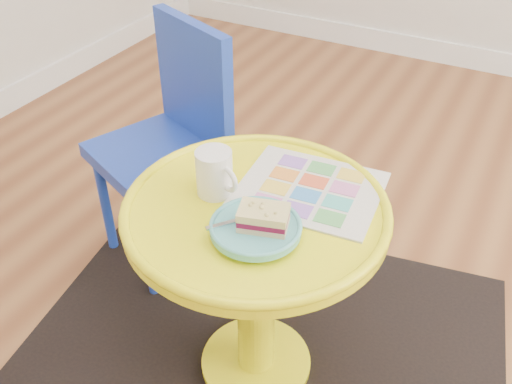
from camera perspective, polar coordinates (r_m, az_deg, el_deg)
The scene contains 10 objects.
floor at distance 1.74m, azimuth 12.58°, elevation -13.78°, with size 4.00×4.00×0.00m, color brown.
room_walls at distance 2.73m, azimuth -0.90°, elevation 9.24°, with size 4.00×4.00×4.00m.
rug at distance 1.64m, azimuth 0.00°, elevation -16.80°, with size 1.30×1.10×0.01m, color black.
side_table at distance 1.34m, azimuth 0.00°, elevation -6.73°, with size 0.58×0.58×0.55m.
chair at distance 1.73m, azimuth -8.38°, elevation 5.79°, with size 0.44×0.44×0.77m.
newspaper at distance 1.29m, azimuth 5.41°, elevation 0.28°, with size 0.31×0.26×0.01m, color silver.
mug at distance 1.25m, azimuth -4.13°, elevation 2.03°, with size 0.11×0.08×0.11m.
plate at distance 1.15m, azimuth -0.04°, elevation -3.64°, with size 0.19×0.19×0.02m.
cake_slice at distance 1.13m, azimuth 0.75°, elevation -2.57°, with size 0.11×0.09×0.04m.
fork at distance 1.16m, azimuth -1.41°, elevation -2.76°, with size 0.10×0.12×0.00m.
Camera 1 is at (0.18, -1.12, 1.32)m, focal length 40.00 mm.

